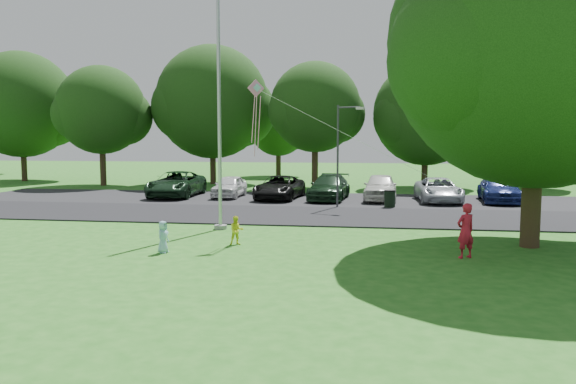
# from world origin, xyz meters

# --- Properties ---
(ground) EXTENTS (120.00, 120.00, 0.00)m
(ground) POSITION_xyz_m (0.00, 0.00, 0.00)
(ground) COLOR #24671B
(ground) RESTS_ON ground
(park_road) EXTENTS (60.00, 6.00, 0.06)m
(park_road) POSITION_xyz_m (0.00, 9.00, 0.03)
(park_road) COLOR black
(park_road) RESTS_ON ground
(parking_strip) EXTENTS (42.00, 7.00, 0.06)m
(parking_strip) POSITION_xyz_m (0.00, 15.50, 0.03)
(parking_strip) COLOR black
(parking_strip) RESTS_ON ground
(flagpole) EXTENTS (0.50, 0.50, 10.00)m
(flagpole) POSITION_xyz_m (-3.50, 5.00, 4.17)
(flagpole) COLOR #B7BABF
(flagpole) RESTS_ON ground
(street_lamp) EXTENTS (1.37, 0.71, 5.16)m
(street_lamp) POSITION_xyz_m (0.82, 12.03, 3.10)
(street_lamp) COLOR #3F3F44
(street_lamp) RESTS_ON ground
(trash_can) EXTENTS (0.58, 0.58, 0.92)m
(trash_can) POSITION_xyz_m (3.25, 12.41, 0.46)
(trash_can) COLOR black
(trash_can) RESTS_ON ground
(big_tree) EXTENTS (9.97, 9.47, 11.40)m
(big_tree) POSITION_xyz_m (7.40, 2.97, 6.42)
(big_tree) COLOR #332316
(big_tree) RESTS_ON ground
(tree_row) EXTENTS (64.35, 11.94, 10.88)m
(tree_row) POSITION_xyz_m (1.59, 24.23, 5.71)
(tree_row) COLOR #332316
(tree_row) RESTS_ON ground
(horizon_trees) EXTENTS (77.46, 7.20, 7.02)m
(horizon_trees) POSITION_xyz_m (4.06, 33.88, 4.30)
(horizon_trees) COLOR #332316
(horizon_trees) RESTS_ON ground
(parked_cars) EXTENTS (20.76, 5.48, 1.49)m
(parked_cars) POSITION_xyz_m (-0.27, 15.47, 0.75)
(parked_cars) COLOR black
(parked_cars) RESTS_ON ground
(woman) EXTENTS (0.72, 0.65, 1.65)m
(woman) POSITION_xyz_m (5.11, 0.98, 0.83)
(woman) COLOR red
(woman) RESTS_ON ground
(child_yellow) EXTENTS (0.58, 0.53, 0.97)m
(child_yellow) POSITION_xyz_m (-2.12, 1.97, 0.49)
(child_yellow) COLOR yellow
(child_yellow) RESTS_ON ground
(child_blue) EXTENTS (0.38, 0.53, 1.00)m
(child_blue) POSITION_xyz_m (-4.08, 0.38, 0.50)
(child_blue) COLOR #8EC4DA
(child_blue) RESTS_ON ground
(kite) EXTENTS (7.02, 2.30, 3.69)m
(kite) POSITION_xyz_m (-1.46, 2.95, 4.75)
(kite) COLOR pink
(kite) RESTS_ON ground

